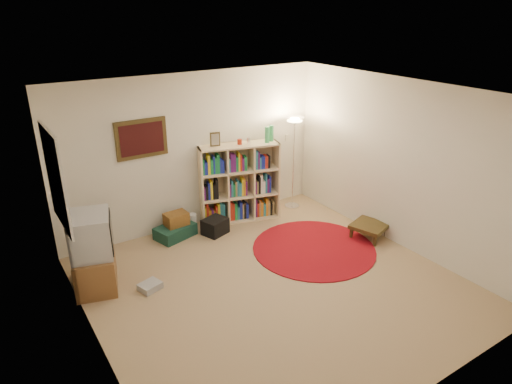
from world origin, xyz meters
TOP-DOWN VIEW (x-y plane):
  - room at (-0.05, 0.05)m, footprint 4.54×4.54m
  - bookshelf at (0.64, 1.99)m, footprint 1.38×0.73m
  - floor_lamp at (1.72, 1.88)m, footprint 0.33×0.33m
  - floor_fan at (1.27, 2.19)m, footprint 0.33×0.20m
  - tv_stand at (-1.96, 1.25)m, footprint 0.67×0.82m
  - dvd_box at (-1.41, 0.81)m, footprint 0.32×0.29m
  - suitcase at (-0.54, 1.96)m, footprint 0.69×0.54m
  - wicker_basket at (-0.50, 1.98)m, footprint 0.37×0.28m
  - duffel_bag at (0.04, 1.72)m, footprint 0.45×0.41m
  - paper_towel at (-0.20, 2.04)m, footprint 0.16×0.16m
  - red_rug at (1.06, 0.46)m, footprint 1.85×1.85m
  - side_table at (2.02, 0.27)m, footprint 0.63×0.63m

SIDE VIEW (x-z plane):
  - red_rug at x=1.06m, z-range 0.00..0.02m
  - dvd_box at x=-1.41m, z-range 0.00..0.09m
  - suitcase at x=-0.54m, z-range 0.00..0.19m
  - duffel_bag at x=0.04m, z-range 0.00..0.26m
  - paper_towel at x=-0.20m, z-range 0.00..0.28m
  - floor_fan at x=1.27m, z-range 0.00..0.37m
  - side_table at x=2.02m, z-range 0.08..0.31m
  - wicker_basket at x=-0.50m, z-range 0.19..0.40m
  - tv_stand at x=-1.96m, z-range -0.02..1.02m
  - bookshelf at x=0.64m, z-range -0.15..1.44m
  - room at x=-0.05m, z-range -0.01..2.53m
  - floor_lamp at x=1.72m, z-range 0.55..2.20m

